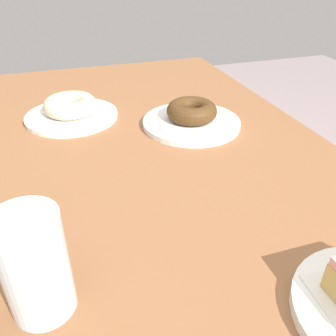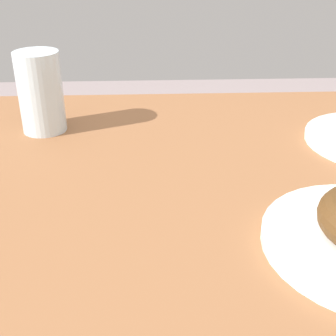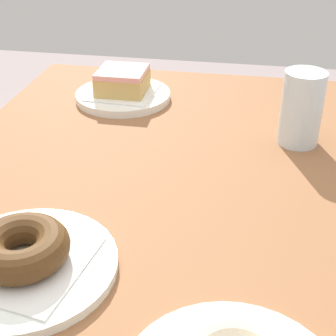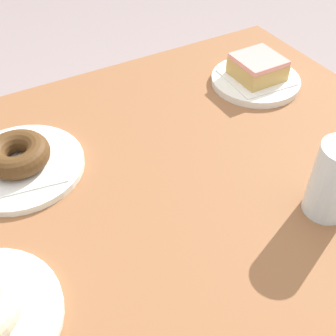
{
  "view_description": "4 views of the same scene",
  "coord_description": "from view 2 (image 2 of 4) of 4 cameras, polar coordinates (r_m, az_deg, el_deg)",
  "views": [
    {
      "loc": [
        -0.59,
        0.15,
        1.12
      ],
      "look_at": [
        -0.12,
        -0.01,
        0.81
      ],
      "focal_mm": 37.96,
      "sensor_mm": 36.0,
      "label": 1
    },
    {
      "loc": [
        -0.14,
        -0.5,
        1.07
      ],
      "look_at": [
        -0.11,
        -0.0,
        0.81
      ],
      "focal_mm": 48.76,
      "sensor_mm": 36.0,
      "label": 2
    },
    {
      "loc": [
        0.51,
        0.12,
        1.18
      ],
      "look_at": [
        -0.11,
        0.01,
        0.81
      ],
      "focal_mm": 54.46,
      "sensor_mm": 36.0,
      "label": 3
    },
    {
      "loc": [
        0.13,
        0.46,
        1.29
      ],
      "look_at": [
        -0.11,
        0.04,
        0.82
      ],
      "focal_mm": 45.25,
      "sensor_mm": 36.0,
      "label": 4
    }
  ],
  "objects": [
    {
      "name": "table",
      "position": [
        0.64,
        10.35,
        -9.38
      ],
      "size": [
        1.25,
        0.75,
        0.77
      ],
      "color": "brown",
      "rests_on": "ground_plane"
    },
    {
      "name": "water_glass",
      "position": [
        0.75,
        -15.64,
        9.1
      ],
      "size": [
        0.07,
        0.07,
        0.13
      ],
      "primitive_type": "cylinder",
      "color": "silver",
      "rests_on": "table"
    }
  ]
}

